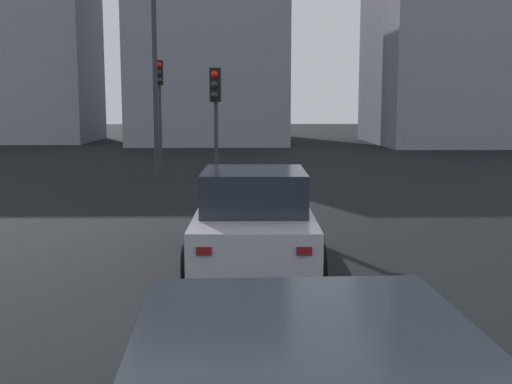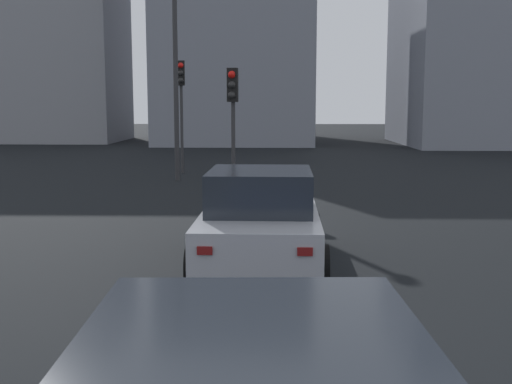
% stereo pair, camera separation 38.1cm
% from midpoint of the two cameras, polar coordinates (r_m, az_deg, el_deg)
% --- Properties ---
extents(car_silver_lead, '(4.13, 2.08, 1.57)m').
position_cam_midpoint_polar(car_silver_lead, '(10.11, 1.49, -2.56)').
color(car_silver_lead, '#A8AAB2').
rests_on(car_silver_lead, ground_plane).
extents(traffic_light_near_left, '(0.33, 0.30, 3.53)m').
position_cam_midpoint_polar(traffic_light_near_left, '(17.19, -1.47, 7.81)').
color(traffic_light_near_left, '#2D2D30').
rests_on(traffic_light_near_left, ground_plane).
extents(traffic_light_near_right, '(0.32, 0.30, 4.14)m').
position_cam_midpoint_polar(traffic_light_near_right, '(23.77, -6.27, 8.84)').
color(traffic_light_near_right, '#2D2D30').
rests_on(traffic_light_near_right, ground_plane).
extents(street_lamp_kerbside, '(0.56, 0.36, 8.57)m').
position_cam_midpoint_polar(street_lamp_kerbside, '(21.69, -6.77, 14.15)').
color(street_lamp_kerbside, '#2D2D30').
rests_on(street_lamp_kerbside, ground_plane).
extents(building_facade_left, '(11.50, 10.77, 17.24)m').
position_cam_midpoint_polar(building_facade_left, '(43.61, 20.67, 15.41)').
color(building_facade_left, gray).
rests_on(building_facade_left, ground_plane).
extents(building_facade_center, '(15.30, 9.80, 15.98)m').
position_cam_midpoint_polar(building_facade_center, '(45.27, -1.39, 14.82)').
color(building_facade_center, gray).
rests_on(building_facade_center, ground_plane).
extents(building_facade_right, '(8.01, 11.93, 17.70)m').
position_cam_midpoint_polar(building_facade_right, '(47.21, -19.33, 15.15)').
color(building_facade_right, gray).
rests_on(building_facade_right, ground_plane).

